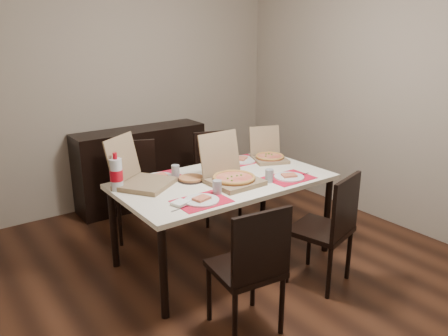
{
  "coord_description": "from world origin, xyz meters",
  "views": [
    {
      "loc": [
        -2.06,
        -2.67,
        1.96
      ],
      "look_at": [
        0.01,
        0.16,
        0.85
      ],
      "focal_mm": 35.0,
      "sensor_mm": 36.0,
      "label": 1
    }
  ],
  "objects_px": {
    "dip_bowl": "(218,171)",
    "sideboard": "(141,167)",
    "chair_near_left": "(251,265)",
    "chair_far_right": "(216,172)",
    "chair_near_right": "(329,225)",
    "soda_bottle": "(116,174)",
    "dining_table": "(224,187)",
    "chair_far_left": "(136,185)",
    "pizza_box_center": "(231,176)"
  },
  "relations": [
    {
      "from": "soda_bottle",
      "to": "chair_far_left",
      "type": "bearing_deg",
      "value": 55.39
    },
    {
      "from": "chair_near_right",
      "to": "dip_bowl",
      "type": "xyz_separation_m",
      "value": [
        -0.35,
        1.0,
        0.25
      ]
    },
    {
      "from": "soda_bottle",
      "to": "chair_near_left",
      "type": "bearing_deg",
      "value": -72.54
    },
    {
      "from": "dip_bowl",
      "to": "dining_table",
      "type": "bearing_deg",
      "value": -110.89
    },
    {
      "from": "pizza_box_center",
      "to": "chair_far_left",
      "type": "bearing_deg",
      "value": 110.24
    },
    {
      "from": "chair_near_right",
      "to": "soda_bottle",
      "type": "distance_m",
      "value": 1.71
    },
    {
      "from": "dining_table",
      "to": "pizza_box_center",
      "type": "bearing_deg",
      "value": -91.41
    },
    {
      "from": "chair_near_left",
      "to": "chair_far_left",
      "type": "relative_size",
      "value": 1.0
    },
    {
      "from": "sideboard",
      "to": "chair_near_right",
      "type": "bearing_deg",
      "value": -80.06
    },
    {
      "from": "dining_table",
      "to": "dip_bowl",
      "type": "distance_m",
      "value": 0.21
    },
    {
      "from": "chair_near_left",
      "to": "soda_bottle",
      "type": "relative_size",
      "value": 3.04
    },
    {
      "from": "dip_bowl",
      "to": "sideboard",
      "type": "bearing_deg",
      "value": 92.95
    },
    {
      "from": "sideboard",
      "to": "dip_bowl",
      "type": "bearing_deg",
      "value": -87.05
    },
    {
      "from": "chair_far_left",
      "to": "chair_far_right",
      "type": "height_order",
      "value": "same"
    },
    {
      "from": "chair_near_left",
      "to": "dip_bowl",
      "type": "xyz_separation_m",
      "value": [
        0.52,
        1.1,
        0.25
      ]
    },
    {
      "from": "chair_near_left",
      "to": "dip_bowl",
      "type": "height_order",
      "value": "chair_near_left"
    },
    {
      "from": "chair_far_left",
      "to": "soda_bottle",
      "type": "relative_size",
      "value": 3.04
    },
    {
      "from": "chair_far_right",
      "to": "dip_bowl",
      "type": "height_order",
      "value": "chair_far_right"
    },
    {
      "from": "chair_near_right",
      "to": "dining_table",
      "type": "bearing_deg",
      "value": 117.31
    },
    {
      "from": "sideboard",
      "to": "dip_bowl",
      "type": "xyz_separation_m",
      "value": [
        0.07,
        -1.44,
        0.31
      ]
    },
    {
      "from": "chair_far_right",
      "to": "chair_far_left",
      "type": "bearing_deg",
      "value": 171.21
    },
    {
      "from": "dining_table",
      "to": "dip_bowl",
      "type": "xyz_separation_m",
      "value": [
        0.07,
        0.18,
        0.08
      ]
    },
    {
      "from": "chair_near_left",
      "to": "chair_far_left",
      "type": "bearing_deg",
      "value": 87.92
    },
    {
      "from": "chair_far_right",
      "to": "dip_bowl",
      "type": "relative_size",
      "value": 7.66
    },
    {
      "from": "pizza_box_center",
      "to": "chair_near_right",
      "type": "bearing_deg",
      "value": -59.05
    },
    {
      "from": "pizza_box_center",
      "to": "soda_bottle",
      "type": "bearing_deg",
      "value": 154.56
    },
    {
      "from": "dining_table",
      "to": "chair_far_right",
      "type": "bearing_deg",
      "value": 58.95
    },
    {
      "from": "chair_near_left",
      "to": "dip_bowl",
      "type": "relative_size",
      "value": 7.66
    },
    {
      "from": "sideboard",
      "to": "pizza_box_center",
      "type": "height_order",
      "value": "pizza_box_center"
    },
    {
      "from": "chair_near_right",
      "to": "chair_far_right",
      "type": "distance_m",
      "value": 1.62
    },
    {
      "from": "sideboard",
      "to": "chair_far_left",
      "type": "distance_m",
      "value": 0.78
    },
    {
      "from": "chair_near_left",
      "to": "chair_far_right",
      "type": "relative_size",
      "value": 1.0
    },
    {
      "from": "chair_near_left",
      "to": "chair_far_left",
      "type": "xyz_separation_m",
      "value": [
        0.07,
        1.86,
        0.0
      ]
    },
    {
      "from": "chair_far_right",
      "to": "pizza_box_center",
      "type": "xyz_separation_m",
      "value": [
        -0.49,
        -0.91,
        0.3
      ]
    },
    {
      "from": "sideboard",
      "to": "pizza_box_center",
      "type": "xyz_separation_m",
      "value": [
        0.0,
        -1.73,
        0.36
      ]
    },
    {
      "from": "sideboard",
      "to": "dip_bowl",
      "type": "height_order",
      "value": "sideboard"
    },
    {
      "from": "chair_near_right",
      "to": "pizza_box_center",
      "type": "height_order",
      "value": "pizza_box_center"
    },
    {
      "from": "chair_far_left",
      "to": "dip_bowl",
      "type": "distance_m",
      "value": 0.92
    },
    {
      "from": "sideboard",
      "to": "pizza_box_center",
      "type": "distance_m",
      "value": 1.76
    },
    {
      "from": "dining_table",
      "to": "pizza_box_center",
      "type": "height_order",
      "value": "pizza_box_center"
    },
    {
      "from": "chair_near_left",
      "to": "chair_far_left",
      "type": "distance_m",
      "value": 1.86
    },
    {
      "from": "chair_near_left",
      "to": "dip_bowl",
      "type": "bearing_deg",
      "value": 64.57
    },
    {
      "from": "sideboard",
      "to": "chair_near_right",
      "type": "distance_m",
      "value": 2.47
    },
    {
      "from": "soda_bottle",
      "to": "dining_table",
      "type": "bearing_deg",
      "value": -18.98
    },
    {
      "from": "chair_far_left",
      "to": "chair_far_right",
      "type": "distance_m",
      "value": 0.88
    },
    {
      "from": "dining_table",
      "to": "chair_near_right",
      "type": "height_order",
      "value": "chair_near_right"
    },
    {
      "from": "chair_far_left",
      "to": "chair_near_right",
      "type": "bearing_deg",
      "value": -65.21
    },
    {
      "from": "dining_table",
      "to": "chair_far_left",
      "type": "distance_m",
      "value": 1.03
    },
    {
      "from": "chair_near_right",
      "to": "dip_bowl",
      "type": "distance_m",
      "value": 1.09
    },
    {
      "from": "dining_table",
      "to": "dip_bowl",
      "type": "height_order",
      "value": "dip_bowl"
    }
  ]
}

